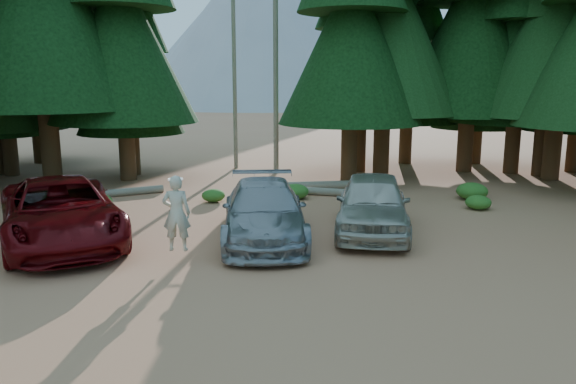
% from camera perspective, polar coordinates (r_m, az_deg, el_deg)
% --- Properties ---
extents(ground, '(160.00, 160.00, 0.00)m').
position_cam_1_polar(ground, '(12.89, -3.66, -8.68)').
color(ground, '#BA724F').
rests_on(ground, ground).
extents(forest_belt_north, '(36.00, 7.00, 22.00)m').
position_cam_1_polar(forest_belt_north, '(27.46, -2.90, 2.13)').
color(forest_belt_north, black).
rests_on(forest_belt_north, ground).
extents(snag_front, '(0.24, 0.24, 12.00)m').
position_cam_1_polar(snag_front, '(26.65, -1.26, 14.80)').
color(snag_front, '#656051').
rests_on(snag_front, ground).
extents(snag_back, '(0.20, 0.20, 10.00)m').
position_cam_1_polar(snag_back, '(28.15, -5.48, 12.54)').
color(snag_back, '#656051').
rests_on(snag_back, ground).
extents(mountain_peak, '(48.00, 50.00, 28.00)m').
position_cam_1_polar(mountain_peak, '(100.72, -4.01, 16.10)').
color(mountain_peak, '#92949A').
rests_on(mountain_peak, ground).
extents(red_pickup, '(5.24, 6.96, 1.76)m').
position_cam_1_polar(red_pickup, '(16.46, -22.09, -1.87)').
color(red_pickup, '#5E080B').
rests_on(red_pickup, ground).
extents(silver_minivan_center, '(2.40, 5.60, 1.61)m').
position_cam_1_polar(silver_minivan_center, '(15.64, -2.44, -1.98)').
color(silver_minivan_center, '#97999F').
rests_on(silver_minivan_center, ground).
extents(silver_minivan_right, '(2.92, 5.36, 1.73)m').
position_cam_1_polar(silver_minivan_right, '(16.52, 8.61, -1.15)').
color(silver_minivan_right, '#BBB5A6').
rests_on(silver_minivan_right, ground).
extents(frisbee_player, '(0.69, 0.46, 1.86)m').
position_cam_1_polar(frisbee_player, '(13.78, -11.26, -2.10)').
color(frisbee_player, beige).
rests_on(frisbee_player, ground).
extents(log_left, '(3.83, 2.05, 0.29)m').
position_cam_1_polar(log_left, '(22.39, -17.67, -0.14)').
color(log_left, '#656051').
rests_on(log_left, ground).
extents(log_mid, '(3.57, 1.36, 0.30)m').
position_cam_1_polar(log_mid, '(21.61, 4.83, -0.03)').
color(log_mid, '#656051').
rests_on(log_mid, ground).
extents(log_right, '(5.39, 0.86, 0.34)m').
position_cam_1_polar(log_right, '(22.84, 2.86, 0.68)').
color(log_right, '#656051').
rests_on(log_right, ground).
extents(shrub_far_left, '(1.03, 1.03, 0.57)m').
position_cam_1_polar(shrub_far_left, '(20.84, -24.19, -1.06)').
color(shrub_far_left, '#2C7122').
rests_on(shrub_far_left, ground).
extents(shrub_left, '(1.03, 1.03, 0.57)m').
position_cam_1_polar(shrub_left, '(20.29, -18.82, -0.97)').
color(shrub_left, '#2C7122').
rests_on(shrub_left, ground).
extents(shrub_center_left, '(1.02, 1.02, 0.56)m').
position_cam_1_polar(shrub_center_left, '(21.04, 0.74, 0.06)').
color(shrub_center_left, '#2C7122').
rests_on(shrub_center_left, ground).
extents(shrub_center_right, '(0.85, 0.85, 0.47)m').
position_cam_1_polar(shrub_center_right, '(20.72, -7.59, -0.35)').
color(shrub_center_right, '#2C7122').
rests_on(shrub_center_right, ground).
extents(shrub_right, '(0.98, 0.98, 0.54)m').
position_cam_1_polar(shrub_right, '(22.57, 9.18, 0.67)').
color(shrub_right, '#2C7122').
rests_on(shrub_right, ground).
extents(shrub_far_right, '(1.15, 1.15, 0.63)m').
position_cam_1_polar(shrub_far_right, '(22.01, 18.19, 0.08)').
color(shrub_far_right, '#2C7122').
rests_on(shrub_far_right, ground).
extents(shrub_edge_east, '(0.88, 0.88, 0.48)m').
position_cam_1_polar(shrub_edge_east, '(20.44, 18.76, -1.01)').
color(shrub_edge_east, '#2C7122').
rests_on(shrub_edge_east, ground).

